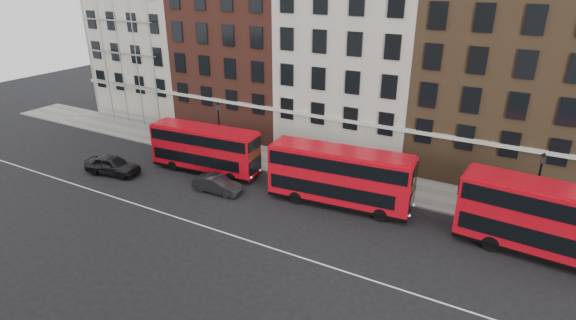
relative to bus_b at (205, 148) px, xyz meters
The scene contains 13 objects.
ground 10.60m from the bus_b, 31.74° to the right, with size 120.00×120.00×0.00m, color black.
pavement 10.38m from the bus_b, 29.80° to the left, with size 80.00×5.00×0.15m, color gray.
kerb 9.42m from the bus_b, 16.12° to the left, with size 80.00×0.30×0.16m, color gray.
road_centre_line 11.75m from the bus_b, 40.21° to the right, with size 70.00×0.12×0.01m, color white.
building_terrace 17.07m from the bus_b, 55.60° to the left, with size 64.00×11.95×22.00m.
bus_b is the anchor object (origin of this frame).
bus_c 12.64m from the bus_b, ahead, with size 10.89×3.52×4.50m.
bus_d 26.68m from the bus_b, ahead, with size 11.38×3.47×4.71m.
car_rear 8.17m from the bus_b, 147.23° to the right, with size 1.97×4.90×1.67m, color black.
car_front 4.60m from the bus_b, 39.29° to the right, with size 1.42×4.08×1.34m, color #242427.
lamp_post_left 3.43m from the bus_b, 104.37° to the left, with size 0.44×0.44×5.33m.
lamp_post_right 25.66m from the bus_b, ahead, with size 0.44×0.44×5.33m.
iron_railings 11.52m from the bus_b, 39.43° to the left, with size 6.60×0.06×1.00m, color black, non-canonical shape.
Camera 1 is at (15.20, -22.70, 16.27)m, focal length 28.00 mm.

